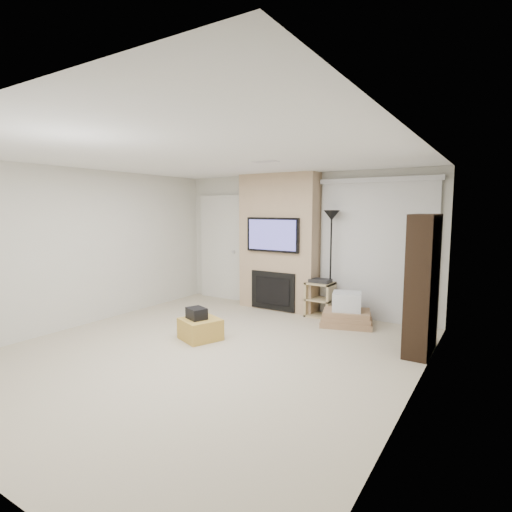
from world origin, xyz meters
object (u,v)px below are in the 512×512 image
Objects in this scene: av_stand at (320,297)px; bookshelf at (422,284)px; ottoman at (200,329)px; floor_lamp at (331,233)px; box_stack at (347,313)px.

bookshelf reaches higher than av_stand.
ottoman is at bearing -114.93° from av_stand.
floor_lamp is 2.01m from bookshelf.
box_stack is (0.42, -0.33, -1.25)m from floor_lamp.
ottoman is 0.53× the size of box_stack.
ottoman is at bearing -130.64° from box_stack.
ottoman is 0.28× the size of bookshelf.
floor_lamp is 2.79× the size of av_stand.
ottoman is 2.73m from floor_lamp.
bookshelf reaches higher than ottoman.
box_stack is 1.56m from bookshelf.
floor_lamp reaches higher than box_stack.
floor_lamp reaches higher than av_stand.
ottoman is 0.27× the size of floor_lamp.
bookshelf reaches higher than box_stack.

